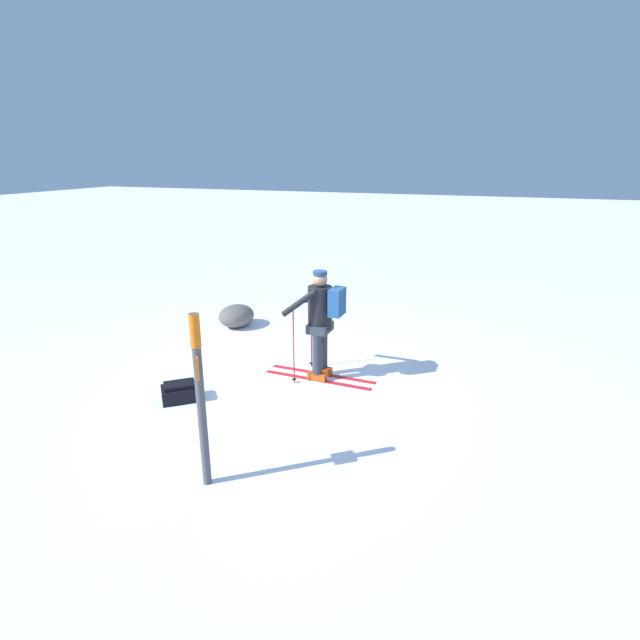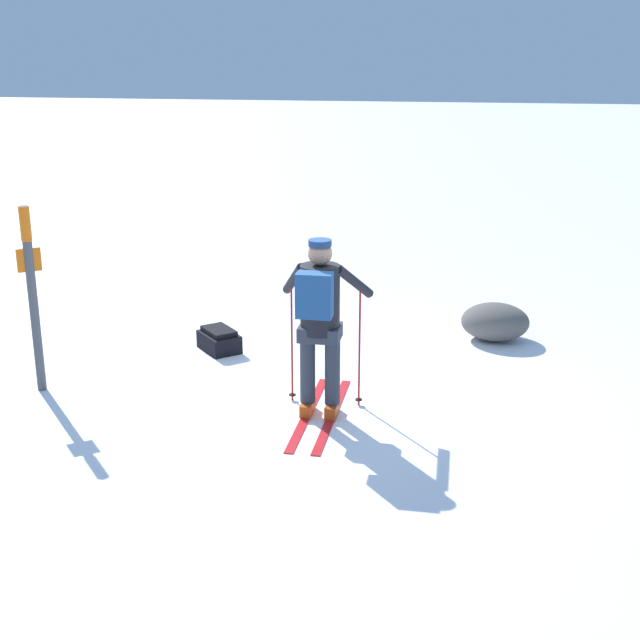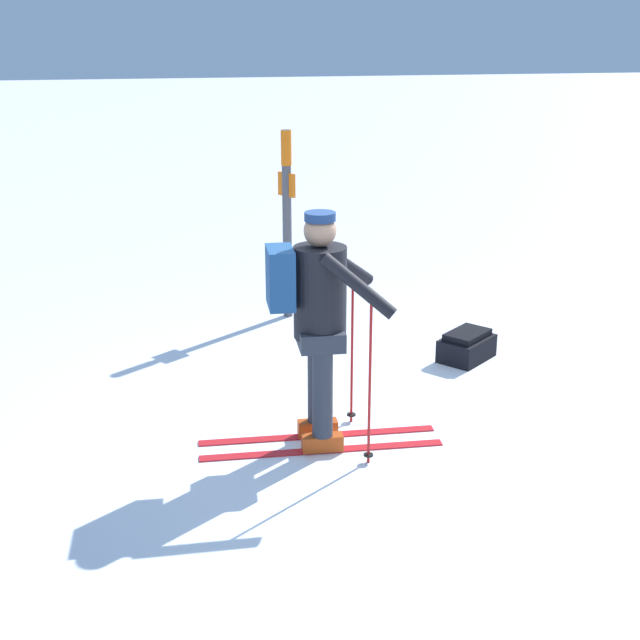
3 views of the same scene
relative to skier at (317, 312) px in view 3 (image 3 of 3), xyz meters
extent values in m
plane|color=white|center=(-0.17, 0.48, -1.04)|extent=(80.00, 80.00, 0.00)
cube|color=red|center=(-0.12, 0.03, -1.04)|extent=(0.15, 1.81, 0.01)
cube|color=#C64714|center=(-0.12, 0.03, -0.97)|extent=(0.12, 0.30, 0.12)
cylinder|color=#2D333D|center=(-0.12, 0.03, -0.55)|extent=(0.15, 0.15, 0.73)
cube|color=red|center=(0.12, 0.02, -1.04)|extent=(0.15, 1.81, 0.01)
cube|color=#C64714|center=(0.12, 0.02, -0.97)|extent=(0.12, 0.30, 0.12)
cylinder|color=#2D333D|center=(0.12, 0.02, -0.55)|extent=(0.15, 0.15, 0.73)
cube|color=#2D333D|center=(0.00, 0.02, -0.18)|extent=(0.41, 0.33, 0.14)
cylinder|color=black|center=(0.00, 0.02, 0.15)|extent=(0.38, 0.38, 0.66)
sphere|color=tan|center=(0.00, 0.02, 0.59)|extent=(0.23, 0.23, 0.23)
cylinder|color=navy|center=(0.00, 0.02, 0.69)|extent=(0.22, 0.22, 0.06)
cube|color=navy|center=(-0.01, -0.26, 0.27)|extent=(0.34, 0.19, 0.42)
cylinder|color=red|center=(-0.33, 0.33, -0.42)|extent=(0.02, 0.02, 1.25)
cylinder|color=black|center=(-0.33, 0.33, -0.98)|extent=(0.07, 0.07, 0.01)
cylinder|color=black|center=(-0.29, 0.25, 0.27)|extent=(0.32, 0.53, 0.42)
cylinder|color=red|center=(0.35, 0.31, -0.42)|extent=(0.02, 0.02, 1.25)
cylinder|color=black|center=(0.35, 0.31, -0.98)|extent=(0.07, 0.07, 0.01)
cylinder|color=black|center=(0.31, 0.23, 0.27)|extent=(0.36, 0.52, 0.42)
cube|color=black|center=(-1.45, 1.68, -0.93)|extent=(0.61, 0.62, 0.21)
cube|color=black|center=(-1.45, 1.68, -0.80)|extent=(0.50, 0.51, 0.06)
cylinder|color=#4C4C51|center=(-3.00, 0.23, -0.06)|extent=(0.09, 0.09, 1.96)
cylinder|color=orange|center=(-3.00, 0.23, 0.74)|extent=(0.11, 0.11, 0.35)
cube|color=orange|center=(-3.00, 0.23, 0.37)|extent=(0.21, 0.15, 0.24)
camera|label=1|loc=(-6.92, -2.55, 2.39)|focal=28.00mm
camera|label=2|loc=(1.18, -7.95, 2.57)|focal=50.00mm
camera|label=3|loc=(5.91, -1.07, 2.02)|focal=50.00mm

